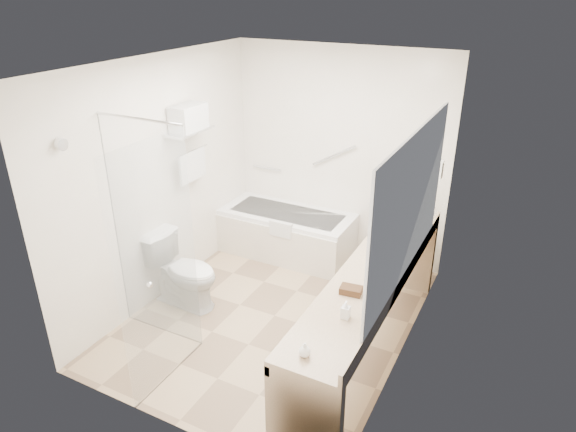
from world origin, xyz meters
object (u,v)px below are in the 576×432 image
at_px(amenity_basket, 351,290).
at_px(water_bottle_left, 408,210).
at_px(bathtub, 287,233).
at_px(toilet, 184,271).
at_px(vanity_counter, 370,296).

bearing_deg(amenity_basket, water_bottle_left, 89.32).
xyz_separation_m(bathtub, toilet, (-0.45, -1.46, 0.11)).
relative_size(toilet, amenity_basket, 4.56).
bearing_deg(vanity_counter, amenity_basket, -99.49).
distance_m(bathtub, amenity_basket, 2.34).
height_order(bathtub, toilet, toilet).
relative_size(vanity_counter, water_bottle_left, 13.00).
distance_m(toilet, water_bottle_left, 2.41).
bearing_deg(amenity_basket, toilet, 172.03).
height_order(vanity_counter, water_bottle_left, water_bottle_left).
bearing_deg(water_bottle_left, amenity_basket, -90.68).
relative_size(vanity_counter, toilet, 3.47).
bearing_deg(toilet, bathtub, -14.77).
xyz_separation_m(amenity_basket, water_bottle_left, (0.02, 1.58, 0.07)).
height_order(vanity_counter, toilet, vanity_counter).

